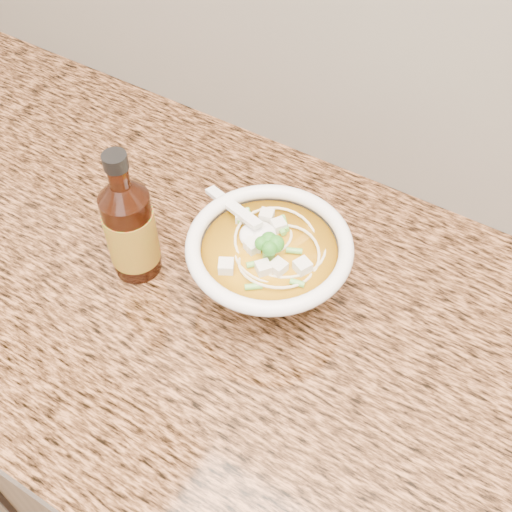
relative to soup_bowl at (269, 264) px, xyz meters
The scene contains 4 objects.
cabinet 0.56m from the soup_bowl, 10.29° to the right, with size 4.00×0.65×0.86m, color #372210.
counter_slab 0.21m from the soup_bowl, 10.29° to the right, with size 4.00×0.68×0.04m, color #9C6239.
soup_bowl is the anchor object (origin of this frame).
hot_sauce_bottle 0.19m from the soup_bowl, 160.04° to the right, with size 0.09×0.09×0.21m.
Camera 1 is at (0.07, 1.25, 1.60)m, focal length 45.00 mm.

